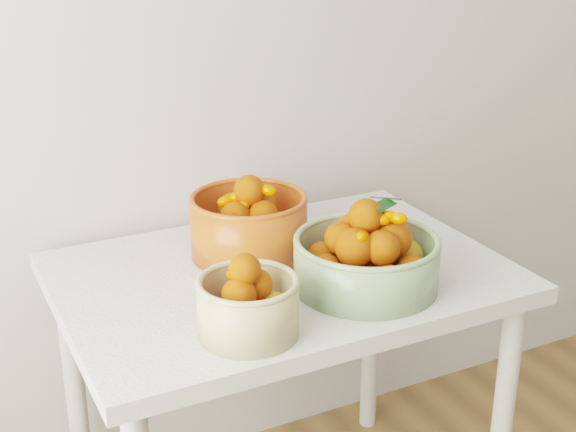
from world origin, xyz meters
name	(u,v)px	position (x,y,z in m)	size (l,w,h in m)	color
table	(282,307)	(-0.44, 1.60, 0.65)	(1.00, 0.70, 0.75)	silver
bowl_cream	(248,305)	(-0.62, 1.37, 0.81)	(0.22, 0.22, 0.17)	tan
bowl_green	(367,257)	(-0.31, 1.44, 0.82)	(0.41, 0.41, 0.20)	#84A371
bowl_orange	(249,224)	(-0.47, 1.71, 0.83)	(0.31, 0.31, 0.20)	#C64418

